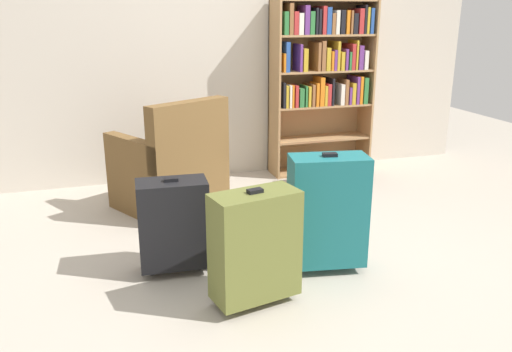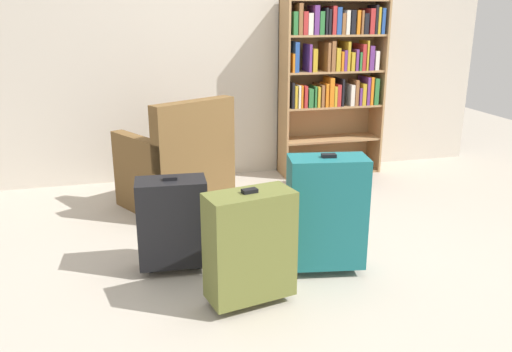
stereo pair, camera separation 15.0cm
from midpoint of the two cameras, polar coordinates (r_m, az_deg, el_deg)
The scene contains 9 objects.
ground_plane at distance 3.46m, azimuth 4.24°, elevation -8.96°, with size 9.17×9.17×0.00m, color #B2A899.
back_wall at distance 5.01m, azimuth -2.79°, elevation 14.76°, with size 5.24×0.10×2.60m, color beige.
bookshelf at distance 5.13m, azimuth 9.13°, elevation 11.02°, with size 0.98×0.31×1.63m.
armchair at distance 4.27m, azimuth -7.56°, elevation 0.71°, with size 0.95×0.95×0.90m.
mug at distance 4.46m, azimuth 0.49°, elevation -1.99°, with size 0.12×0.08×0.10m.
storage_box at distance 4.85m, azimuth 9.64°, elevation 0.49°, with size 0.49×0.27×0.26m.
suitcase_olive at distance 2.82m, azimuth 0.87°, elevation -7.54°, with size 0.50×0.31×0.66m.
suitcase_teal at distance 3.19m, azimuth 8.96°, elevation -3.87°, with size 0.49×0.30×0.74m.
suitcase_black at distance 3.22m, azimuth -7.72°, elevation -4.97°, with size 0.43×0.25×0.60m.
Camera 2 is at (-0.94, -2.95, 1.54)m, focal length 36.98 mm.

